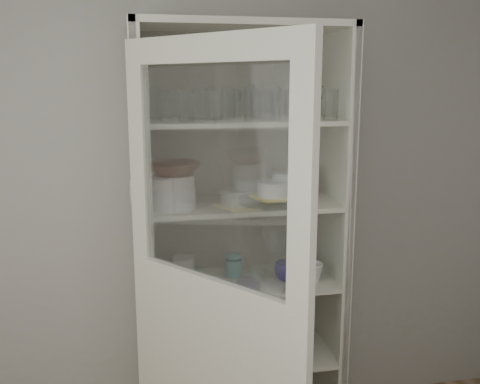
{
  "coord_description": "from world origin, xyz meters",
  "views": [
    {
      "loc": [
        -0.29,
        -1.22,
        1.83
      ],
      "look_at": [
        0.2,
        1.27,
        1.31
      ],
      "focal_mm": 40.0,
      "sensor_mm": 36.0,
      "label": 1
    }
  ],
  "objects_px": {
    "plate_stack_back": "(154,190)",
    "goblet_2": "(252,100)",
    "plate_stack_front": "(174,198)",
    "glass_platter": "(273,200)",
    "white_canister": "(184,269)",
    "tin_box": "(248,345)",
    "terracotta_bowl": "(173,168)",
    "white_ramekin": "(273,189)",
    "mug_white": "(312,272)",
    "grey_bowl_stack": "(285,186)",
    "yellow_trivet": "(273,197)",
    "goblet_1": "(236,102)",
    "cream_bowl": "(173,181)",
    "cream_dish": "(220,349)",
    "goblet_3": "(318,99)",
    "mug_blue": "(287,271)",
    "pantry_cabinet": "(238,260)",
    "mug_teal": "(299,262)",
    "teal_jar": "(234,266)",
    "goblet_0": "(165,103)",
    "measuring_cups": "(191,284)",
    "cupboard_door": "(213,333)"
  },
  "relations": [
    {
      "from": "mug_white",
      "to": "white_ramekin",
      "type": "bearing_deg",
      "value": 151.95
    },
    {
      "from": "yellow_trivet",
      "to": "cream_dish",
      "type": "height_order",
      "value": "yellow_trivet"
    },
    {
      "from": "plate_stack_front",
      "to": "measuring_cups",
      "type": "relative_size",
      "value": 2.29
    },
    {
      "from": "terracotta_bowl",
      "to": "tin_box",
      "type": "relative_size",
      "value": 1.15
    },
    {
      "from": "grey_bowl_stack",
      "to": "teal_jar",
      "type": "distance_m",
      "value": 0.49
    },
    {
      "from": "plate_stack_front",
      "to": "glass_platter",
      "type": "relative_size",
      "value": 0.6
    },
    {
      "from": "mug_white",
      "to": "measuring_cups",
      "type": "height_order",
      "value": "mug_white"
    },
    {
      "from": "goblet_2",
      "to": "white_canister",
      "type": "height_order",
      "value": "goblet_2"
    },
    {
      "from": "grey_bowl_stack",
      "to": "plate_stack_front",
      "type": "bearing_deg",
      "value": -172.33
    },
    {
      "from": "terracotta_bowl",
      "to": "grey_bowl_stack",
      "type": "bearing_deg",
      "value": 7.67
    },
    {
      "from": "mug_teal",
      "to": "teal_jar",
      "type": "height_order",
      "value": "teal_jar"
    },
    {
      "from": "white_canister",
      "to": "terracotta_bowl",
      "type": "bearing_deg",
      "value": -114.9
    },
    {
      "from": "cream_dish",
      "to": "cream_bowl",
      "type": "bearing_deg",
      "value": -163.6
    },
    {
      "from": "pantry_cabinet",
      "to": "grey_bowl_stack",
      "type": "height_order",
      "value": "pantry_cabinet"
    },
    {
      "from": "yellow_trivet",
      "to": "tin_box",
      "type": "xyz_separation_m",
      "value": [
        -0.11,
        0.05,
        -0.79
      ]
    },
    {
      "from": "plate_stack_front",
      "to": "mug_white",
      "type": "height_order",
      "value": "plate_stack_front"
    },
    {
      "from": "pantry_cabinet",
      "to": "cream_bowl",
      "type": "xyz_separation_m",
      "value": [
        -0.33,
        -0.14,
        0.45
      ]
    },
    {
      "from": "white_ramekin",
      "to": "mug_teal",
      "type": "bearing_deg",
      "value": 33.29
    },
    {
      "from": "white_ramekin",
      "to": "terracotta_bowl",
      "type": "bearing_deg",
      "value": -175.25
    },
    {
      "from": "pantry_cabinet",
      "to": "plate_stack_back",
      "type": "bearing_deg",
      "value": 176.05
    },
    {
      "from": "plate_stack_back",
      "to": "white_canister",
      "type": "xyz_separation_m",
      "value": [
        0.13,
        -0.07,
        -0.39
      ]
    },
    {
      "from": "plate_stack_front",
      "to": "cream_dish",
      "type": "bearing_deg",
      "value": 16.4
    },
    {
      "from": "terracotta_bowl",
      "to": "mug_white",
      "type": "xyz_separation_m",
      "value": [
        0.67,
        -0.02,
        -0.54
      ]
    },
    {
      "from": "terracotta_bowl",
      "to": "yellow_trivet",
      "type": "xyz_separation_m",
      "value": [
        0.48,
        0.04,
        -0.16
      ]
    },
    {
      "from": "glass_platter",
      "to": "mug_blue",
      "type": "relative_size",
      "value": 2.85
    },
    {
      "from": "plate_stack_back",
      "to": "goblet_2",
      "type": "bearing_deg",
      "value": 3.42
    },
    {
      "from": "white_canister",
      "to": "tin_box",
      "type": "distance_m",
      "value": 0.54
    },
    {
      "from": "glass_platter",
      "to": "goblet_0",
      "type": "bearing_deg",
      "value": 161.71
    },
    {
      "from": "pantry_cabinet",
      "to": "white_ramekin",
      "type": "bearing_deg",
      "value": -33.75
    },
    {
      "from": "goblet_2",
      "to": "grey_bowl_stack",
      "type": "bearing_deg",
      "value": -42.27
    },
    {
      "from": "goblet_3",
      "to": "mug_teal",
      "type": "bearing_deg",
      "value": 176.2
    },
    {
      "from": "white_ramekin",
      "to": "mug_white",
      "type": "height_order",
      "value": "white_ramekin"
    },
    {
      "from": "cupboard_door",
      "to": "white_ramekin",
      "type": "height_order",
      "value": "cupboard_door"
    },
    {
      "from": "goblet_1",
      "to": "cream_bowl",
      "type": "height_order",
      "value": "goblet_1"
    },
    {
      "from": "terracotta_bowl",
      "to": "grey_bowl_stack",
      "type": "relative_size",
      "value": 1.74
    },
    {
      "from": "glass_platter",
      "to": "white_ramekin",
      "type": "xyz_separation_m",
      "value": [
        0.0,
        0.0,
        0.06
      ]
    },
    {
      "from": "terracotta_bowl",
      "to": "teal_jar",
      "type": "bearing_deg",
      "value": 24.77
    },
    {
      "from": "terracotta_bowl",
      "to": "measuring_cups",
      "type": "relative_size",
      "value": 2.73
    },
    {
      "from": "plate_stack_front",
      "to": "mug_teal",
      "type": "distance_m",
      "value": 0.79
    },
    {
      "from": "measuring_cups",
      "to": "mug_blue",
      "type": "bearing_deg",
      "value": -0.01
    },
    {
      "from": "pantry_cabinet",
      "to": "mug_blue",
      "type": "distance_m",
      "value": 0.26
    },
    {
      "from": "plate_stack_front",
      "to": "cream_bowl",
      "type": "height_order",
      "value": "cream_bowl"
    },
    {
      "from": "plate_stack_front",
      "to": "goblet_3",
      "type": "bearing_deg",
      "value": 11.43
    },
    {
      "from": "white_ramekin",
      "to": "grey_bowl_stack",
      "type": "height_order",
      "value": "grey_bowl_stack"
    },
    {
      "from": "goblet_0",
      "to": "mug_teal",
      "type": "relative_size",
      "value": 1.56
    },
    {
      "from": "mug_white",
      "to": "mug_teal",
      "type": "bearing_deg",
      "value": 84.38
    },
    {
      "from": "grey_bowl_stack",
      "to": "white_canister",
      "type": "distance_m",
      "value": 0.65
    },
    {
      "from": "goblet_1",
      "to": "cream_dish",
      "type": "xyz_separation_m",
      "value": [
        -0.1,
        -0.12,
        -1.24
      ]
    },
    {
      "from": "terracotta_bowl",
      "to": "mug_white",
      "type": "distance_m",
      "value": 0.86
    },
    {
      "from": "cream_bowl",
      "to": "mug_white",
      "type": "height_order",
      "value": "cream_bowl"
    }
  ]
}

